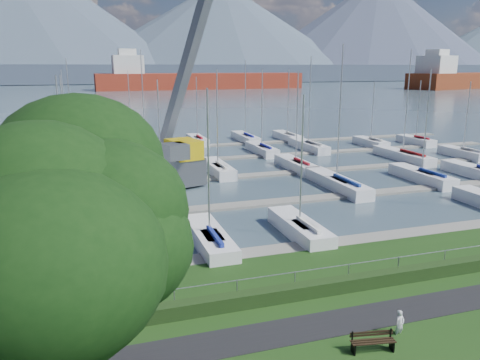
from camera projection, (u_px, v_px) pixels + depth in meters
name	position (u px, v px, depth m)	size (l,w,h in m)	color
path	(343.00, 321.00, 20.78)	(160.00, 2.00, 0.04)	black
water	(106.00, 87.00, 264.15)	(800.00, 540.00, 0.20)	#425560
hedge	(317.00, 289.00, 23.11)	(80.00, 0.70, 0.70)	#1C3312
fence	(314.00, 269.00, 23.27)	(0.04, 0.04, 80.00)	gray
foothill	(101.00, 73.00, 327.38)	(900.00, 80.00, 12.00)	#434E62
mountains	(104.00, 22.00, 388.93)	(1190.00, 360.00, 115.00)	#49546C
docks	(198.00, 180.00, 47.66)	(90.00, 41.60, 0.25)	gray
bench_right	(373.00, 341.00, 18.56)	(1.85, 0.73, 0.85)	black
person	(400.00, 321.00, 19.66)	(0.45, 0.30, 1.25)	silver
tree	(75.00, 211.00, 12.41)	(6.09, 9.45, 10.69)	black
crane	(185.00, 126.00, 45.60)	(7.13, 13.10, 22.35)	#55585C
cargo_ship_mid	(193.00, 81.00, 235.33)	(104.11, 20.13, 21.50)	maroon
cargo_ship_east	(461.00, 80.00, 245.16)	(78.62, 37.29, 21.50)	maroon
sailboat_fleet	(177.00, 120.00, 49.75)	(75.18, 49.45, 13.52)	navy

